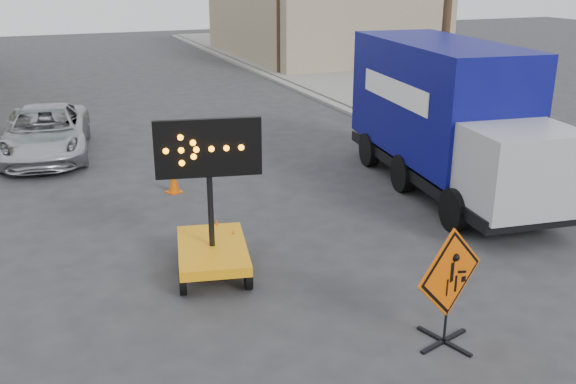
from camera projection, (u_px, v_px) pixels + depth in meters
ground at (373, 358)px, 9.25m from camera, size 100.00×100.00×0.00m
curb_right at (345, 110)px, 24.89m from camera, size 0.40×60.00×0.12m
sidewalk_right at (396, 105)px, 25.71m from camera, size 4.00×60.00×0.15m
building_right_far at (319, 18)px, 39.30m from camera, size 10.00×14.00×4.60m
construction_sign at (449, 284)px, 9.30m from camera, size 1.36×0.97×1.86m
arrow_board at (212, 240)px, 11.59m from camera, size 1.82×2.25×2.91m
pickup_truck at (46, 132)px, 18.83m from camera, size 2.99×5.41×1.43m
box_truck at (446, 125)px, 15.77m from camera, size 3.21×7.83×3.60m
cone_a at (234, 245)px, 12.19m from camera, size 0.43×0.43×0.66m
cone_b at (217, 235)px, 12.62m from camera, size 0.36×0.36×0.67m
cone_c at (174, 179)px, 15.89m from camera, size 0.44×0.44×0.68m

